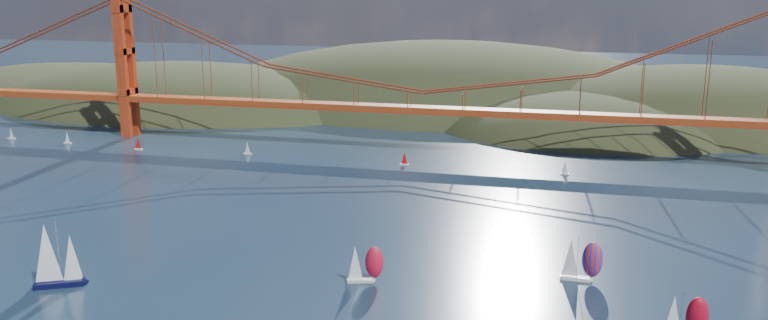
{
  "coord_description": "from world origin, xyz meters",
  "views": [
    {
      "loc": [
        51.27,
        -83.19,
        61.21
      ],
      "look_at": [
        8.01,
        90.0,
        18.29
      ],
      "focal_mm": 35.0,
      "sensor_mm": 36.0,
      "label": 1
    }
  ],
  "objects": [
    {
      "name": "headlands",
      "position": [
        44.95,
        278.29,
        -12.46
      ],
      "size": [
        725.0,
        225.0,
        96.0
      ],
      "color": "black",
      "rests_on": "ground"
    },
    {
      "name": "bridge",
      "position": [
        -1.75,
        180.0,
        32.23
      ],
      "size": [
        552.0,
        12.0,
        55.0
      ],
      "color": "#973813",
      "rests_on": "ground"
    },
    {
      "name": "sloop_navy",
      "position": [
        -48.67,
        39.61,
        6.63
      ],
      "size": [
        10.31,
        8.34,
        15.02
      ],
      "rotation": [
        0.0,
        0.0,
        0.48
      ],
      "color": "black",
      "rests_on": "ground"
    },
    {
      "name": "racer_0",
      "position": [
        12.01,
        57.15,
        4.16
      ],
      "size": [
        7.85,
        4.67,
        8.8
      ],
      "rotation": [
        0.0,
        0.0,
        0.28
      ],
      "color": "silver",
      "rests_on": "ground"
    },
    {
      "name": "racer_1",
      "position": [
        72.98,
        46.12,
        4.26
      ],
      "size": [
        8.02,
        4.07,
        9.01
      ],
      "rotation": [
        0.0,
        0.0,
        0.18
      ],
      "color": "silver",
      "rests_on": "ground"
    },
    {
      "name": "racer_rwb",
      "position": [
        55.59,
        68.91,
        4.67
      ],
      "size": [
        8.58,
        3.49,
        9.88
      ],
      "rotation": [
        0.0,
        0.0,
        -0.02
      ],
      "color": "white",
      "rests_on": "ground"
    },
    {
      "name": "distant_boat_0",
      "position": [
        -162.44,
        162.53,
        2.41
      ],
      "size": [
        3.0,
        2.0,
        4.7
      ],
      "color": "silver",
      "rests_on": "ground"
    },
    {
      "name": "distant_boat_1",
      "position": [
        -135.42,
        160.59,
        2.41
      ],
      "size": [
        3.0,
        2.0,
        4.7
      ],
      "color": "silver",
      "rests_on": "ground"
    },
    {
      "name": "distant_boat_2",
      "position": [
        -102.88,
        157.46,
        2.41
      ],
      "size": [
        3.0,
        2.0,
        4.7
      ],
      "color": "silver",
      "rests_on": "ground"
    },
    {
      "name": "distant_boat_3",
      "position": [
        -60.45,
        160.38,
        2.41
      ],
      "size": [
        3.0,
        2.0,
        4.7
      ],
      "color": "silver",
      "rests_on": "ground"
    },
    {
      "name": "distant_boat_8",
      "position": [
        51.28,
        158.26,
        2.41
      ],
      "size": [
        3.0,
        2.0,
        4.7
      ],
      "color": "silver",
      "rests_on": "ground"
    },
    {
      "name": "distant_boat_9",
      "position": [
        -1.86,
        158.14,
        2.41
      ],
      "size": [
        3.0,
        2.0,
        4.7
      ],
      "color": "silver",
      "rests_on": "ground"
    }
  ]
}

